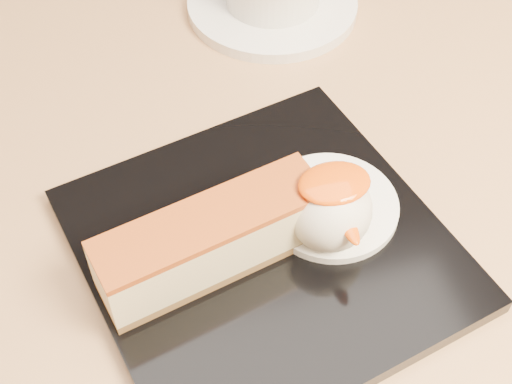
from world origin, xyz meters
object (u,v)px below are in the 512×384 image
object	(u,v)px
table	(272,263)
cheesecake	(212,240)
dessert_plate	(265,248)
saucer	(272,5)
ice_cream_scoop	(329,210)

from	to	relation	value
table	cheesecake	xyz separation A→B (m)	(-0.07, -0.10, 0.19)
dessert_plate	saucer	bearing A→B (deg)	71.98
saucer	dessert_plate	bearing A→B (deg)	-108.02
cheesecake	table	bearing A→B (deg)	40.89
table	ice_cream_scoop	xyz separation A→B (m)	(0.00, -0.10, 0.19)
dessert_plate	ice_cream_scoop	world-z (taller)	ice_cream_scoop
table	dessert_plate	distance (m)	0.19
cheesecake	saucer	bearing A→B (deg)	52.49
dessert_plate	cheesecake	bearing A→B (deg)	-171.87
dessert_plate	cheesecake	distance (m)	0.05
saucer	ice_cream_scoop	bearing A→B (deg)	-99.26
ice_cream_scoop	dessert_plate	bearing A→B (deg)	172.87
dessert_plate	ice_cream_scoop	xyz separation A→B (m)	(0.04, -0.00, 0.03)
table	ice_cream_scoop	distance (m)	0.22
cheesecake	saucer	distance (m)	0.28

